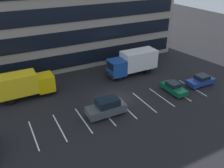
{
  "coord_description": "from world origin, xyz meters",
  "views": [
    {
      "loc": [
        -13.11,
        -23.81,
        16.26
      ],
      "look_at": [
        0.26,
        1.53,
        1.4
      ],
      "focal_mm": 38.2,
      "sensor_mm": 36.0,
      "label": 1
    }
  ],
  "objects_px": {
    "box_truck_yellow_all": "(24,84)",
    "sedan_forest": "(173,88)",
    "box_truck_blue": "(133,62)",
    "suv_charcoal": "(107,107)",
    "sedan_navy": "(201,80)"
  },
  "relations": [
    {
      "from": "box_truck_yellow_all",
      "to": "sedan_forest",
      "type": "relative_size",
      "value": 1.9
    },
    {
      "from": "box_truck_yellow_all",
      "to": "sedan_forest",
      "type": "bearing_deg",
      "value": -23.6
    },
    {
      "from": "box_truck_blue",
      "to": "sedan_forest",
      "type": "distance_m",
      "value": 8.02
    },
    {
      "from": "suv_charcoal",
      "to": "box_truck_yellow_all",
      "type": "bearing_deg",
      "value": 131.87
    },
    {
      "from": "suv_charcoal",
      "to": "sedan_forest",
      "type": "distance_m",
      "value": 10.66
    },
    {
      "from": "suv_charcoal",
      "to": "sedan_navy",
      "type": "distance_m",
      "value": 15.61
    },
    {
      "from": "sedan_forest",
      "to": "sedan_navy",
      "type": "xyz_separation_m",
      "value": [
        4.96,
        -0.21,
        0.05
      ]
    },
    {
      "from": "box_truck_blue",
      "to": "box_truck_yellow_all",
      "type": "height_order",
      "value": "box_truck_blue"
    },
    {
      "from": "sedan_navy",
      "to": "box_truck_yellow_all",
      "type": "bearing_deg",
      "value": 160.56
    },
    {
      "from": "suv_charcoal",
      "to": "box_truck_blue",
      "type": "bearing_deg",
      "value": 43.05
    },
    {
      "from": "box_truck_yellow_all",
      "to": "suv_charcoal",
      "type": "bearing_deg",
      "value": -48.13
    },
    {
      "from": "box_truck_yellow_all",
      "to": "sedan_navy",
      "type": "xyz_separation_m",
      "value": [
        23.33,
        -8.23,
        -1.25
      ]
    },
    {
      "from": "box_truck_blue",
      "to": "suv_charcoal",
      "type": "distance_m",
      "value": 12.18
    },
    {
      "from": "suv_charcoal",
      "to": "sedan_forest",
      "type": "height_order",
      "value": "suv_charcoal"
    },
    {
      "from": "sedan_navy",
      "to": "sedan_forest",
      "type": "bearing_deg",
      "value": 177.61
    }
  ]
}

